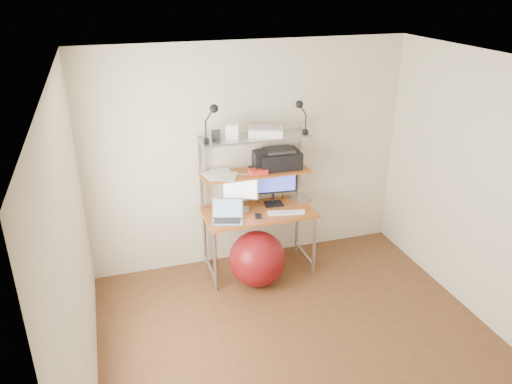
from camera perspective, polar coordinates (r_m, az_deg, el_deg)
The scene contains 20 objects.
room at distance 3.99m, azimuth 6.66°, elevation -4.23°, with size 3.60×3.60×3.60m.
computer_desk at distance 5.39m, azimuth 0.13°, elevation 0.15°, with size 1.20×0.60×1.57m.
wall_outlet at distance 6.19m, azimuth 6.87°, elevation -3.47°, with size 0.08×0.01×0.12m, color white.
monitor_silver at distance 5.37m, azimuth -1.87°, elevation 0.32°, with size 0.39×0.19×0.45m.
monitor_black at distance 5.48m, azimuth 1.98°, elevation 1.24°, with size 0.55×0.17×0.55m.
laptop at distance 5.22m, azimuth -3.28°, elevation -2.75°, with size 0.39×0.35×0.29m.
keyboard at distance 5.39m, azimuth 3.38°, elevation -2.37°, with size 0.39×0.11×0.01m, color white.
mouse at distance 5.41m, azimuth 5.14°, elevation -2.21°, with size 0.09×0.05×0.02m, color white.
mac_mini at distance 5.70m, azimuth 5.09°, elevation -0.73°, with size 0.20×0.20×0.04m, color #B7B7BC.
phone at distance 5.30m, azimuth 0.25°, elevation -2.77°, with size 0.07×0.12×0.01m, color black.
printer at distance 5.46m, azimuth 2.62°, elevation 3.82°, with size 0.46×0.32×0.22m.
nas_cube at distance 5.37m, azimuth 0.51°, elevation 3.57°, with size 0.15×0.15×0.22m, color black.
red_box at distance 5.31m, azimuth 0.23°, elevation 2.38°, with size 0.19×0.13×0.05m, color red.
scanner at distance 5.25m, azimuth 1.12°, elevation 6.94°, with size 0.41×0.33×0.09m.
box_white at distance 5.13m, azimuth -2.73°, elevation 6.88°, with size 0.13×0.11×0.15m, color white.
box_grey at distance 5.14m, azimuth -4.60°, elevation 6.52°, with size 0.09×0.09×0.09m, color #29292B.
clip_lamp_left at distance 4.96m, azimuth -5.02°, elevation 8.76°, with size 0.16×0.09×0.39m.
clip_lamp_right at distance 5.24m, azimuth 5.13°, elevation 9.35°, with size 0.15×0.08×0.37m.
exercise_ball at distance 5.39m, azimuth 0.14°, elevation -7.64°, with size 0.61×0.61×0.61m, color maroon.
paper_stack at distance 5.28m, azimuth -4.14°, elevation 1.97°, with size 0.40×0.40×0.02m.
Camera 1 is at (-1.49, -3.20, 3.12)m, focal length 35.00 mm.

